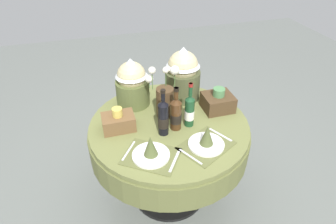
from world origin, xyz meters
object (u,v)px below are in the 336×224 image
at_px(wine_bottle_left, 176,114).
at_px(wine_bottle_right, 163,117).
at_px(gift_tub_back_right, 183,72).
at_px(woven_basket_side_right, 218,101).
at_px(wine_bottle_centre, 190,110).
at_px(woven_basket_side_left, 118,121).
at_px(dining_table, 169,139).
at_px(flower_vase, 164,98).
at_px(place_setting_right, 207,140).
at_px(place_setting_left, 151,151).
at_px(gift_tub_back_left, 132,81).

xyz_separation_m(wine_bottle_left, wine_bottle_right, (-0.10, -0.03, 0.01)).
distance_m(gift_tub_back_right, woven_basket_side_right, 0.36).
height_order(wine_bottle_centre, woven_basket_side_left, wine_bottle_centre).
xyz_separation_m(dining_table, woven_basket_side_left, (-0.36, 0.04, 0.21)).
bearing_deg(gift_tub_back_right, woven_basket_side_left, -153.57).
bearing_deg(wine_bottle_right, woven_basket_side_left, 154.42).
height_order(flower_vase, wine_bottle_left, flower_vase).
relative_size(wine_bottle_centre, woven_basket_side_left, 1.52).
relative_size(place_setting_right, woven_basket_side_right, 1.88).
height_order(place_setting_left, gift_tub_back_left, gift_tub_back_left).
height_order(place_setting_right, wine_bottle_right, wine_bottle_right).
xyz_separation_m(flower_vase, woven_basket_side_right, (0.42, -0.04, -0.08)).
bearing_deg(wine_bottle_left, dining_table, 113.78).
bearing_deg(wine_bottle_centre, woven_basket_side_left, 169.00).
xyz_separation_m(gift_tub_back_right, woven_basket_side_left, (-0.57, -0.28, -0.17)).
bearing_deg(gift_tub_back_right, dining_table, -122.73).
distance_m(wine_bottle_centre, woven_basket_side_left, 0.51).
distance_m(place_setting_right, gift_tub_back_right, 0.66).
distance_m(wine_bottle_right, gift_tub_back_left, 0.46).
bearing_deg(gift_tub_back_right, gift_tub_back_left, 178.29).
bearing_deg(gift_tub_back_left, wine_bottle_left, -60.22).
height_order(dining_table, flower_vase, flower_vase).
distance_m(gift_tub_back_left, gift_tub_back_right, 0.41).
height_order(dining_table, gift_tub_back_right, gift_tub_back_right).
height_order(place_setting_left, woven_basket_side_left, woven_basket_side_left).
xyz_separation_m(gift_tub_back_left, woven_basket_side_left, (-0.16, -0.29, -0.14)).
distance_m(flower_vase, gift_tub_back_left, 0.30).
height_order(dining_table, wine_bottle_centre, wine_bottle_centre).
distance_m(flower_vase, woven_basket_side_right, 0.43).
bearing_deg(flower_vase, wine_bottle_centre, -50.86).
bearing_deg(gift_tub_back_left, place_setting_right, -60.27).
bearing_deg(place_setting_right, place_setting_left, 179.79).
xyz_separation_m(wine_bottle_left, woven_basket_side_left, (-0.39, 0.11, -0.06)).
bearing_deg(place_setting_right, wine_bottle_right, 138.72).
bearing_deg(wine_bottle_centre, gift_tub_back_right, 78.94).
relative_size(flower_vase, woven_basket_side_left, 1.80).
bearing_deg(wine_bottle_centre, wine_bottle_right, -168.11).
xyz_separation_m(dining_table, gift_tub_back_left, (-0.20, 0.33, 0.35)).
xyz_separation_m(place_setting_left, wine_bottle_right, (0.14, 0.21, 0.09)).
height_order(place_setting_right, wine_bottle_centre, wine_bottle_centre).
relative_size(wine_bottle_left, wine_bottle_centre, 0.97).
xyz_separation_m(wine_bottle_right, woven_basket_side_left, (-0.29, 0.14, -0.07)).
xyz_separation_m(place_setting_right, gift_tub_back_left, (-0.37, 0.64, 0.16)).
bearing_deg(dining_table, place_setting_left, -124.45).
bearing_deg(dining_table, flower_vase, 92.54).
distance_m(place_setting_left, flower_vase, 0.48).
distance_m(dining_table, woven_basket_side_left, 0.42).
bearing_deg(wine_bottle_left, wine_bottle_centre, 5.62).
height_order(wine_bottle_centre, wine_bottle_right, wine_bottle_right).
relative_size(dining_table, gift_tub_back_left, 3.04).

